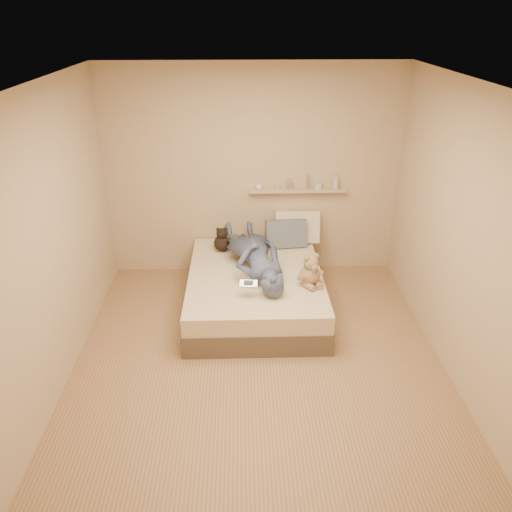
{
  "coord_description": "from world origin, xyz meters",
  "views": [
    {
      "loc": [
        -0.14,
        -3.99,
        3.12
      ],
      "look_at": [
        0.0,
        0.65,
        0.8
      ],
      "focal_mm": 35.0,
      "sensor_mm": 36.0,
      "label": 1
    }
  ],
  "objects_px": {
    "game_console": "(249,283)",
    "dark_plush": "(222,241)",
    "person": "(254,254)",
    "wall_shelf": "(298,190)",
    "bed": "(255,290)",
    "teddy_bear": "(311,272)",
    "pillow_cream": "(297,227)",
    "pillow_grey": "(286,233)"
  },
  "relations": [
    {
      "from": "game_console",
      "to": "pillow_grey",
      "type": "bearing_deg",
      "value": 68.25
    },
    {
      "from": "dark_plush",
      "to": "pillow_grey",
      "type": "xyz_separation_m",
      "value": [
        0.78,
        0.11,
        0.04
      ]
    },
    {
      "from": "teddy_bear",
      "to": "wall_shelf",
      "type": "height_order",
      "value": "wall_shelf"
    },
    {
      "from": "bed",
      "to": "pillow_grey",
      "type": "bearing_deg",
      "value": 59.92
    },
    {
      "from": "dark_plush",
      "to": "person",
      "type": "height_order",
      "value": "person"
    },
    {
      "from": "person",
      "to": "wall_shelf",
      "type": "relative_size",
      "value": 1.25
    },
    {
      "from": "dark_plush",
      "to": "pillow_grey",
      "type": "height_order",
      "value": "pillow_grey"
    },
    {
      "from": "wall_shelf",
      "to": "person",
      "type": "bearing_deg",
      "value": -124.65
    },
    {
      "from": "bed",
      "to": "pillow_cream",
      "type": "xyz_separation_m",
      "value": [
        0.55,
        0.83,
        0.43
      ]
    },
    {
      "from": "teddy_bear",
      "to": "dark_plush",
      "type": "bearing_deg",
      "value": 138.13
    },
    {
      "from": "bed",
      "to": "person",
      "type": "relative_size",
      "value": 1.27
    },
    {
      "from": "pillow_cream",
      "to": "person",
      "type": "xyz_separation_m",
      "value": [
        -0.56,
        -0.73,
        -0.02
      ]
    },
    {
      "from": "pillow_cream",
      "to": "wall_shelf",
      "type": "xyz_separation_m",
      "value": [
        -0.0,
        0.08,
        0.45
      ]
    },
    {
      "from": "teddy_bear",
      "to": "pillow_grey",
      "type": "height_order",
      "value": "teddy_bear"
    },
    {
      "from": "bed",
      "to": "pillow_grey",
      "type": "xyz_separation_m",
      "value": [
        0.4,
        0.69,
        0.4
      ]
    },
    {
      "from": "dark_plush",
      "to": "person",
      "type": "relative_size",
      "value": 0.21
    },
    {
      "from": "game_console",
      "to": "dark_plush",
      "type": "relative_size",
      "value": 0.6
    },
    {
      "from": "game_console",
      "to": "wall_shelf",
      "type": "height_order",
      "value": "wall_shelf"
    },
    {
      "from": "dark_plush",
      "to": "person",
      "type": "distance_m",
      "value": 0.61
    },
    {
      "from": "person",
      "to": "wall_shelf",
      "type": "distance_m",
      "value": 1.09
    },
    {
      "from": "game_console",
      "to": "pillow_cream",
      "type": "relative_size",
      "value": 0.34
    },
    {
      "from": "person",
      "to": "dark_plush",
      "type": "bearing_deg",
      "value": -66.14
    },
    {
      "from": "teddy_bear",
      "to": "wall_shelf",
      "type": "distance_m",
      "value": 1.29
    },
    {
      "from": "pillow_grey",
      "to": "person",
      "type": "xyz_separation_m",
      "value": [
        -0.41,
        -0.59,
        0.01
      ]
    },
    {
      "from": "bed",
      "to": "pillow_grey",
      "type": "distance_m",
      "value": 0.89
    },
    {
      "from": "person",
      "to": "wall_shelf",
      "type": "bearing_deg",
      "value": -139.02
    },
    {
      "from": "dark_plush",
      "to": "wall_shelf",
      "type": "relative_size",
      "value": 0.26
    },
    {
      "from": "pillow_grey",
      "to": "dark_plush",
      "type": "bearing_deg",
      "value": -171.94
    },
    {
      "from": "pillow_cream",
      "to": "game_console",
      "type": "bearing_deg",
      "value": -115.26
    },
    {
      "from": "pillow_grey",
      "to": "wall_shelf",
      "type": "height_order",
      "value": "wall_shelf"
    },
    {
      "from": "dark_plush",
      "to": "pillow_cream",
      "type": "xyz_separation_m",
      "value": [
        0.94,
        0.25,
        0.07
      ]
    },
    {
      "from": "pillow_cream",
      "to": "wall_shelf",
      "type": "relative_size",
      "value": 0.46
    },
    {
      "from": "game_console",
      "to": "dark_plush",
      "type": "xyz_separation_m",
      "value": [
        -0.3,
        1.1,
        -0.03
      ]
    },
    {
      "from": "teddy_bear",
      "to": "person",
      "type": "bearing_deg",
      "value": 146.67
    },
    {
      "from": "bed",
      "to": "person",
      "type": "height_order",
      "value": "person"
    },
    {
      "from": "wall_shelf",
      "to": "bed",
      "type": "bearing_deg",
      "value": -121.18
    },
    {
      "from": "teddy_bear",
      "to": "person",
      "type": "height_order",
      "value": "teddy_bear"
    },
    {
      "from": "teddy_bear",
      "to": "person",
      "type": "distance_m",
      "value": 0.7
    },
    {
      "from": "dark_plush",
      "to": "wall_shelf",
      "type": "bearing_deg",
      "value": 19.45
    },
    {
      "from": "pillow_grey",
      "to": "person",
      "type": "bearing_deg",
      "value": -124.72
    },
    {
      "from": "pillow_grey",
      "to": "teddy_bear",
      "type": "bearing_deg",
      "value": -79.55
    },
    {
      "from": "wall_shelf",
      "to": "game_console",
      "type": "bearing_deg",
      "value": -113.9
    }
  ]
}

